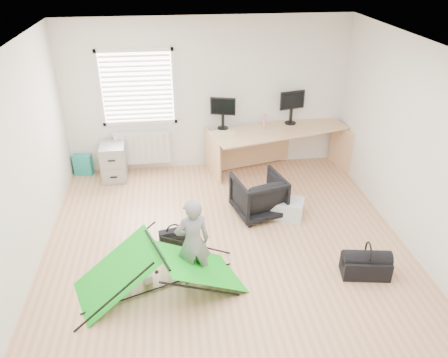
{
  "coord_description": "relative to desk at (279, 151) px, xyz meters",
  "views": [
    {
      "loc": [
        -0.64,
        -4.67,
        3.74
      ],
      "look_at": [
        0.0,
        0.4,
        0.95
      ],
      "focal_mm": 35.0,
      "sensor_mm": 36.0,
      "label": 1
    }
  ],
  "objects": [
    {
      "name": "ground",
      "position": [
        -1.24,
        -2.31,
        -0.41
      ],
      "size": [
        5.5,
        5.5,
        0.0
      ],
      "primitive_type": "plane",
      "color": "tan",
      "rests_on": "ground"
    },
    {
      "name": "back_wall",
      "position": [
        -1.24,
        0.44,
        0.94
      ],
      "size": [
        5.0,
        0.02,
        2.7
      ],
      "primitive_type": "cube",
      "color": "silver",
      "rests_on": "ground"
    },
    {
      "name": "window",
      "position": [
        -2.44,
        0.4,
        1.14
      ],
      "size": [
        1.2,
        0.06,
        1.2
      ],
      "primitive_type": "cube",
      "color": "silver",
      "rests_on": "back_wall"
    },
    {
      "name": "radiator",
      "position": [
        -2.44,
        0.36,
        0.04
      ],
      "size": [
        1.0,
        0.12,
        0.6
      ],
      "primitive_type": "cube",
      "color": "silver",
      "rests_on": "back_wall"
    },
    {
      "name": "desk",
      "position": [
        0.0,
        0.0,
        0.0
      ],
      "size": [
        2.55,
        1.36,
        0.83
      ],
      "primitive_type": "cube",
      "rotation": [
        0.0,
        0.0,
        0.26
      ],
      "color": "tan",
      "rests_on": "ground"
    },
    {
      "name": "filing_cabinet",
      "position": [
        -2.94,
        0.11,
        -0.09
      ],
      "size": [
        0.42,
        0.56,
        0.65
      ],
      "primitive_type": "cube",
      "rotation": [
        0.0,
        0.0,
        0.01
      ],
      "color": "#96999A",
      "rests_on": "ground"
    },
    {
      "name": "monitor_left",
      "position": [
        -1.0,
        0.16,
        0.62
      ],
      "size": [
        0.45,
        0.21,
        0.42
      ],
      "primitive_type": "cube",
      "rotation": [
        0.0,
        0.0,
        -0.26
      ],
      "color": "black",
      "rests_on": "desk"
    },
    {
      "name": "monitor_right",
      "position": [
        0.25,
        0.26,
        0.64
      ],
      "size": [
        0.48,
        0.21,
        0.45
      ],
      "primitive_type": "cube",
      "rotation": [
        0.0,
        0.0,
        0.24
      ],
      "color": "black",
      "rests_on": "desk"
    },
    {
      "name": "keyboard",
      "position": [
        -1.01,
        -0.04,
        0.42
      ],
      "size": [
        0.43,
        0.2,
        0.02
      ],
      "primitive_type": "cube",
      "rotation": [
        0.0,
        0.0,
        -0.15
      ],
      "color": "beige",
      "rests_on": "desk"
    },
    {
      "name": "thermos",
      "position": [
        -0.27,
        0.09,
        0.54
      ],
      "size": [
        0.09,
        0.09,
        0.26
      ],
      "primitive_type": "cylinder",
      "rotation": [
        0.0,
        0.0,
        0.41
      ],
      "color": "#D4778F",
      "rests_on": "desk"
    },
    {
      "name": "office_chair",
      "position": [
        -0.64,
        -1.37,
        -0.09
      ],
      "size": [
        0.86,
        0.87,
        0.66
      ],
      "primitive_type": "imported",
      "rotation": [
        0.0,
        0.0,
        3.39
      ],
      "color": "black",
      "rests_on": "ground"
    },
    {
      "name": "person",
      "position": [
        -1.72,
        -2.78,
        0.18
      ],
      "size": [
        0.48,
        0.36,
        1.18
      ],
      "primitive_type": "imported",
      "rotation": [
        0.0,
        0.0,
        3.34
      ],
      "color": "slate",
      "rests_on": "ground"
    },
    {
      "name": "kite",
      "position": [
        -2.14,
        -2.87,
        -0.11
      ],
      "size": [
        2.11,
        1.46,
        0.6
      ],
      "primitive_type": null,
      "rotation": [
        0.0,
        0.0,
        0.35
      ],
      "color": "#10B11B",
      "rests_on": "ground"
    },
    {
      "name": "storage_crate",
      "position": [
        -0.23,
        -1.5,
        -0.27
      ],
      "size": [
        0.62,
        0.54,
        0.29
      ],
      "primitive_type": "cube",
      "rotation": [
        0.0,
        0.0,
        -0.41
      ],
      "color": "#B9BEC2",
      "rests_on": "ground"
    },
    {
      "name": "tote_bag",
      "position": [
        -3.52,
        0.32,
        -0.22
      ],
      "size": [
        0.34,
        0.2,
        0.38
      ],
      "primitive_type": "cube",
      "rotation": [
        0.0,
        0.0,
        -0.19
      ],
      "color": "teal",
      "rests_on": "ground"
    },
    {
      "name": "laptop_bag",
      "position": [
        -1.95,
        -2.08,
        -0.27
      ],
      "size": [
        0.41,
        0.2,
        0.3
      ],
      "primitive_type": "cube",
      "rotation": [
        0.0,
        0.0,
        0.22
      ],
      "color": "black",
      "rests_on": "ground"
    },
    {
      "name": "white_box",
      "position": [
        -2.3,
        -2.73,
        -0.36
      ],
      "size": [
        0.13,
        0.13,
        0.1
      ],
      "primitive_type": "cube",
      "rotation": [
        0.0,
        0.0,
        0.27
      ],
      "color": "silver",
      "rests_on": "ground"
    },
    {
      "name": "duffel_bag",
      "position": [
        0.44,
        -2.94,
        -0.29
      ],
      "size": [
        0.63,
        0.39,
        0.26
      ],
      "primitive_type": "cube",
      "rotation": [
        0.0,
        0.0,
        -0.16
      ],
      "color": "black",
      "rests_on": "ground"
    }
  ]
}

